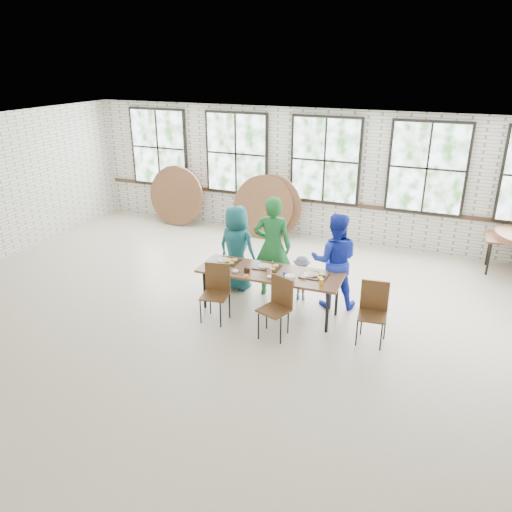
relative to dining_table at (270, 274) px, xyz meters
The scene contains 11 objects.
room 4.04m from the dining_table, 92.68° to the left, with size 12.00×12.00×12.00m.
dining_table is the anchor object (origin of this frame).
chair_near_left 0.92m from the dining_table, 143.08° to the right, with size 0.49×0.47×0.95m.
chair_near_right 0.77m from the dining_table, 59.22° to the right, with size 0.53×0.53×0.95m.
chair_spare 1.79m from the dining_table, ahead, with size 0.46×0.45×0.95m.
adult_teal 1.12m from the dining_table, 144.23° to the left, with size 0.78×0.51×1.59m, color #1C616C.
adult_green 0.72m from the dining_table, 107.46° to the left, with size 0.67×0.44×1.84m, color #1C692D.
toddler 0.79m from the dining_table, 61.78° to the left, with size 0.53×0.31×0.82m, color #171441.
adult_blue 1.14m from the dining_table, 35.11° to the left, with size 0.81×0.63×1.67m, color #1B30C2.
tabletop_clutter 0.11m from the dining_table, 20.29° to the right, with size 2.04×0.62×0.11m.
round_tops_leaning 4.47m from the dining_table, 127.23° to the left, with size 4.13×0.46×1.49m.
Camera 1 is at (2.89, -6.51, 4.06)m, focal length 35.00 mm.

